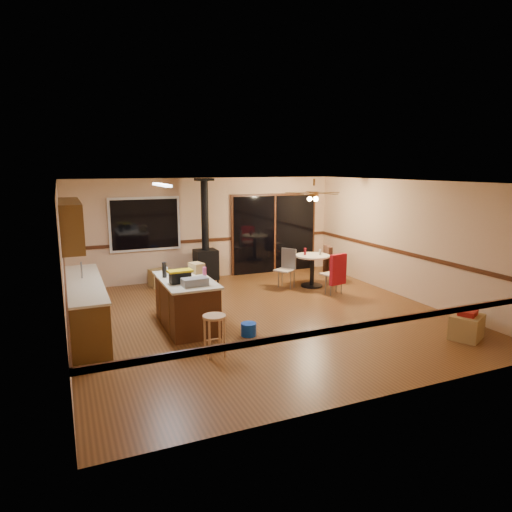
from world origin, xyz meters
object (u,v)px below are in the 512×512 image
box_corner_b (465,321)px  chair_near (337,269)px  kitchen_island (186,303)px  wood_stove (206,254)px  chair_right (329,260)px  box_corner_a (467,327)px  dining_table (312,265)px  chair_left (287,264)px  blue_bucket (249,329)px  bar_stool (215,336)px  box_under_window (161,278)px  toolbox_grey (195,282)px  toolbox_black (180,277)px

box_corner_b → chair_near: bearing=107.5°
kitchen_island → wood_stove: (1.30, 3.05, 0.28)m
chair_right → box_corner_a: 4.15m
dining_table → chair_left: 0.63m
wood_stove → blue_bucket: bearing=-96.3°
bar_stool → chair_left: bearing=48.2°
wood_stove → chair_right: bearing=-25.9°
bar_stool → box_corner_a: bearing=-13.4°
bar_stool → kitchen_island: bearing=92.6°
chair_near → box_under_window: (-3.51, 2.37, -0.39)m
chair_near → chair_right: same height
bar_stool → blue_bucket: 1.02m
toolbox_grey → box_corner_b: bearing=-19.0°
toolbox_black → wood_stove: bearing=66.1°
toolbox_grey → toolbox_black: (-0.18, 0.28, 0.03)m
chair_left → box_corner_b: chair_left is taller
wood_stove → chair_right: 3.08m
wood_stove → box_corner_b: (3.27, -5.14, -0.57)m
blue_bucket → chair_near: chair_near is taller
chair_left → kitchen_island: bearing=-149.0°
chair_left → blue_bucket: bearing=-128.3°
toolbox_grey → chair_right: (4.04, 2.23, -0.37)m
chair_left → box_corner_b: (1.64, -3.85, -0.43)m
toolbox_black → chair_near: size_ratio=0.50×
dining_table → box_corner_a: 4.11m
dining_table → wood_stove: bearing=147.3°
box_corner_b → chair_left: bearing=113.0°
blue_bucket → box_corner_b: box_corner_b is taller
wood_stove → dining_table: 2.67m
kitchen_island → bar_stool: size_ratio=2.57×
toolbox_black → blue_bucket: size_ratio=1.31×
toolbox_black → chair_left: (3.09, 2.01, -0.41)m
kitchen_island → chair_near: bearing=11.2°
box_under_window → box_corner_a: box_under_window is taller
kitchen_island → chair_left: bearing=31.0°
chair_left → chair_near: same height
chair_left → box_corner_b: 4.21m
wood_stove → box_under_window: (-1.13, 0.05, -0.52)m
wood_stove → toolbox_grey: bearing=-109.7°
box_corner_a → kitchen_island: bearing=150.1°
toolbox_black → dining_table: toolbox_black is taller
toolbox_grey → bar_stool: 1.12m
toolbox_grey → blue_bucket: bearing=-21.0°
bar_stool → chair_near: bearing=31.0°
chair_left → box_corner_a: (1.29, -4.19, -0.38)m
bar_stool → box_corner_a: size_ratio=1.20×
chair_right → box_under_window: chair_right is taller
dining_table → chair_near: 0.89m
dining_table → chair_right: (0.52, 0.10, 0.07)m
wood_stove → chair_left: bearing=-38.2°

